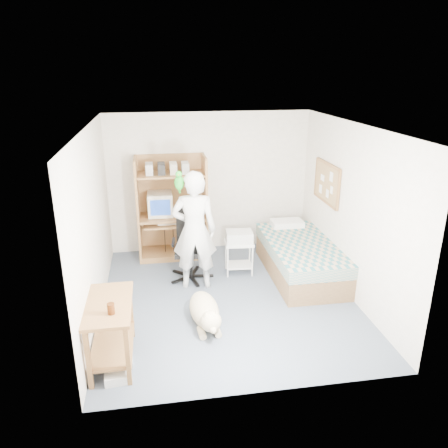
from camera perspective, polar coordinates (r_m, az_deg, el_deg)
name	(u,v)px	position (r m, az deg, el deg)	size (l,w,h in m)	color
floor	(228,298)	(6.52, 0.50, -9.69)	(4.00, 4.00, 0.00)	#4B5966
wall_back	(209,183)	(7.90, -1.93, 5.43)	(3.60, 0.02, 2.50)	beige
wall_right	(351,212)	(6.54, 16.27, 1.54)	(0.02, 4.00, 2.50)	beige
wall_left	(93,226)	(5.99, -16.70, -0.19)	(0.02, 4.00, 2.50)	beige
ceiling	(228,126)	(5.72, 0.58, 12.66)	(3.60, 4.00, 0.02)	white
computer_hutch	(172,212)	(7.72, -6.80, 1.62)	(1.20, 0.63, 1.80)	brown
bed	(300,258)	(7.23, 9.91, -4.36)	(1.02, 2.02, 0.66)	brown
side_desk	(111,323)	(5.20, -14.60, -12.43)	(0.50, 1.00, 0.75)	brown
corkboard	(327,183)	(7.27, 13.27, 5.24)	(0.04, 0.94, 0.66)	olive
office_chair	(190,255)	(7.00, -4.40, -4.01)	(0.62, 0.62, 1.10)	black
person	(194,231)	(6.52, -3.89, -0.88)	(0.67, 0.44, 1.83)	silver
parrot	(179,182)	(6.29, -5.89, 5.54)	(0.13, 0.24, 0.37)	#138315
dog	(205,311)	(5.85, -2.49, -11.29)	(0.43, 1.17, 0.44)	#C8B386
printer_cart	(239,252)	(7.15, 1.97, -3.71)	(0.48, 0.40, 0.55)	silver
printer	(239,237)	(7.04, 2.00, -1.67)	(0.42, 0.32, 0.18)	#BBBBB6
crt_monitor	(160,204)	(7.68, -8.34, 2.62)	(0.43, 0.45, 0.40)	beige
keyboard	(171,223)	(7.62, -6.96, 0.16)	(0.45, 0.16, 0.03)	beige
pencil_cup	(191,212)	(7.65, -4.31, 1.54)	(0.08, 0.08, 0.12)	gold
drink_glass	(111,309)	(4.84, -14.55, -10.66)	(0.08, 0.08, 0.12)	#421F0A
floor_box_a	(117,377)	(5.14, -13.86, -18.86)	(0.25, 0.20, 0.10)	white
floor_box_b	(125,361)	(5.36, -12.85, -17.04)	(0.18, 0.22, 0.08)	#ACACA7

